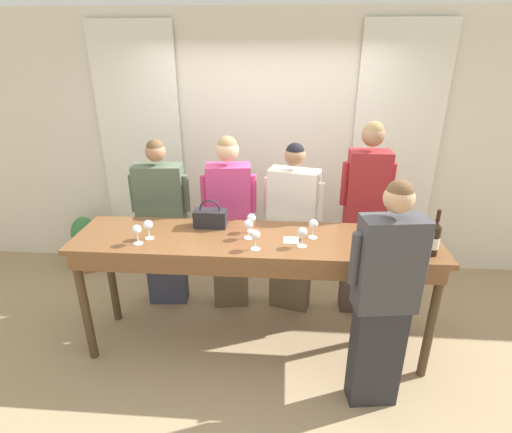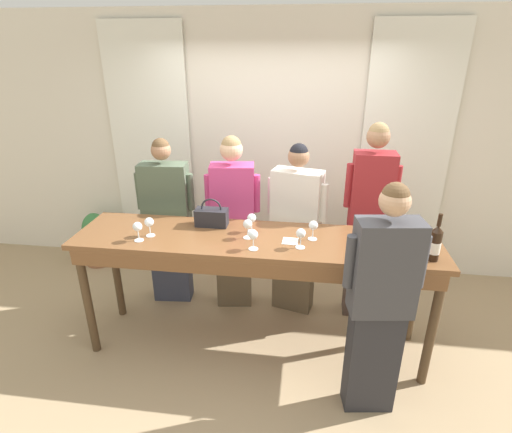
{
  "view_description": "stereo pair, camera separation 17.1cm",
  "coord_description": "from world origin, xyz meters",
  "views": [
    {
      "loc": [
        0.21,
        -2.81,
        2.43
      ],
      "look_at": [
        0.0,
        0.07,
        1.2
      ],
      "focal_mm": 28.0,
      "sensor_mm": 36.0,
      "label": 1
    },
    {
      "loc": [
        0.38,
        -2.79,
        2.43
      ],
      "look_at": [
        0.0,
        0.07,
        1.2
      ],
      "focal_mm": 28.0,
      "sensor_mm": 36.0,
      "label": 2
    }
  ],
  "objects": [
    {
      "name": "wine_glass_center_left",
      "position": [
        -0.05,
        -0.01,
        1.16
      ],
      "size": [
        0.07,
        0.07,
        0.15
      ],
      "color": "white",
      "rests_on": "tasting_bar"
    },
    {
      "name": "wine_bottle",
      "position": [
        1.28,
        -0.19,
        1.18
      ],
      "size": [
        0.08,
        0.08,
        0.35
      ],
      "color": "black",
      "rests_on": "tasting_bar"
    },
    {
      "name": "guest_olive_jacket",
      "position": [
        -0.94,
        0.61,
        0.85
      ],
      "size": [
        0.56,
        0.25,
        1.68
      ],
      "color": "#383D51",
      "rests_on": "ground_plane"
    },
    {
      "name": "ground_plane",
      "position": [
        0.0,
        0.0,
        0.0
      ],
      "size": [
        18.0,
        18.0,
        0.0
      ],
      "primitive_type": "plane",
      "color": "tan"
    },
    {
      "name": "wine_glass_back_mid",
      "position": [
        -0.88,
        -0.17,
        1.16
      ],
      "size": [
        0.07,
        0.07,
        0.15
      ],
      "color": "white",
      "rests_on": "tasting_bar"
    },
    {
      "name": "host_pouring",
      "position": [
        0.9,
        -0.53,
        0.88
      ],
      "size": [
        0.52,
        0.26,
        1.71
      ],
      "color": "#28282D",
      "rests_on": "ground_plane"
    },
    {
      "name": "curtain_panel_right",
      "position": [
        1.37,
        1.45,
        1.34
      ],
      "size": [
        0.89,
        0.03,
        2.69
      ],
      "color": "white",
      "rests_on": "ground_plane"
    },
    {
      "name": "handbag",
      "position": [
        -0.39,
        0.18,
        1.13
      ],
      "size": [
        0.27,
        0.13,
        0.24
      ],
      "color": "#232328",
      "rests_on": "tasting_bar"
    },
    {
      "name": "potted_plant",
      "position": [
        -2.07,
        1.18,
        0.31
      ],
      "size": [
        0.31,
        0.31,
        0.65
      ],
      "color": "#935B3D",
      "rests_on": "ground_plane"
    },
    {
      "name": "wine_glass_center_right",
      "position": [
        0.45,
        0.03,
        1.16
      ],
      "size": [
        0.07,
        0.07,
        0.15
      ],
      "color": "white",
      "rests_on": "tasting_bar"
    },
    {
      "name": "wine_glass_front_right",
      "position": [
        1.13,
        0.22,
        1.16
      ],
      "size": [
        0.07,
        0.07,
        0.15
      ],
      "color": "white",
      "rests_on": "tasting_bar"
    },
    {
      "name": "wine_glass_center_mid",
      "position": [
        0.36,
        -0.13,
        1.16
      ],
      "size": [
        0.07,
        0.07,
        0.15
      ],
      "color": "white",
      "rests_on": "tasting_bar"
    },
    {
      "name": "guest_striped_shirt",
      "position": [
        0.95,
        0.61,
        0.97
      ],
      "size": [
        0.47,
        0.23,
        1.86
      ],
      "color": "#473833",
      "rests_on": "ground_plane"
    },
    {
      "name": "guest_cream_sweater",
      "position": [
        0.3,
        0.61,
        0.85
      ],
      "size": [
        0.56,
        0.32,
        1.67
      ],
      "color": "brown",
      "rests_on": "ground_plane"
    },
    {
      "name": "napkin",
      "position": [
        0.28,
        -0.03,
        1.05
      ],
      "size": [
        0.12,
        0.12,
        0.0
      ],
      "color": "white",
      "rests_on": "tasting_bar"
    },
    {
      "name": "tasting_bar",
      "position": [
        0.0,
        -0.03,
        0.93
      ],
      "size": [
        2.86,
        0.66,
        1.05
      ],
      "color": "brown",
      "rests_on": "ground_plane"
    },
    {
      "name": "wall_back",
      "position": [
        0.0,
        1.52,
        1.4
      ],
      "size": [
        12.0,
        0.06,
        2.8
      ],
      "color": "silver",
      "rests_on": "ground_plane"
    },
    {
      "name": "guest_pink_top",
      "position": [
        -0.29,
        0.61,
        0.89
      ],
      "size": [
        0.52,
        0.28,
        1.72
      ],
      "color": "brown",
      "rests_on": "ground_plane"
    },
    {
      "name": "curtain_panel_left",
      "position": [
        -1.37,
        1.45,
        1.34
      ],
      "size": [
        0.89,
        0.03,
        2.69
      ],
      "color": "white",
      "rests_on": "ground_plane"
    },
    {
      "name": "wine_glass_front_mid",
      "position": [
        -0.04,
        0.1,
        1.16
      ],
      "size": [
        0.07,
        0.07,
        0.15
      ],
      "color": "white",
      "rests_on": "tasting_bar"
    },
    {
      "name": "wine_glass_front_left",
      "position": [
        0.02,
        -0.2,
        1.16
      ],
      "size": [
        0.07,
        0.07,
        0.15
      ],
      "color": "white",
      "rests_on": "tasting_bar"
    },
    {
      "name": "wine_glass_back_left",
      "position": [
        -0.82,
        -0.08,
        1.16
      ],
      "size": [
        0.07,
        0.07,
        0.15
      ],
      "color": "white",
      "rests_on": "tasting_bar"
    }
  ]
}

